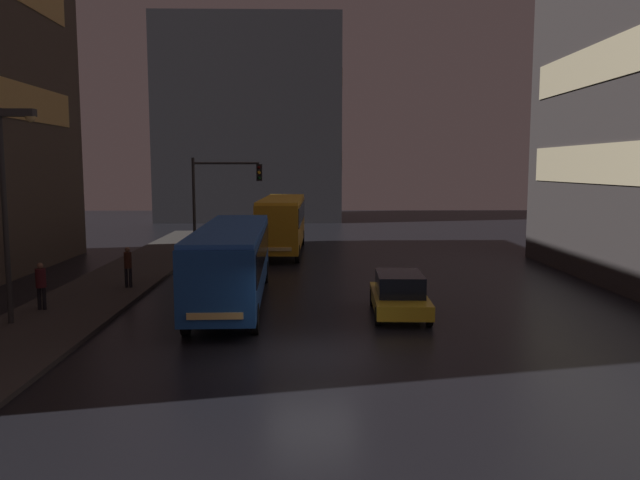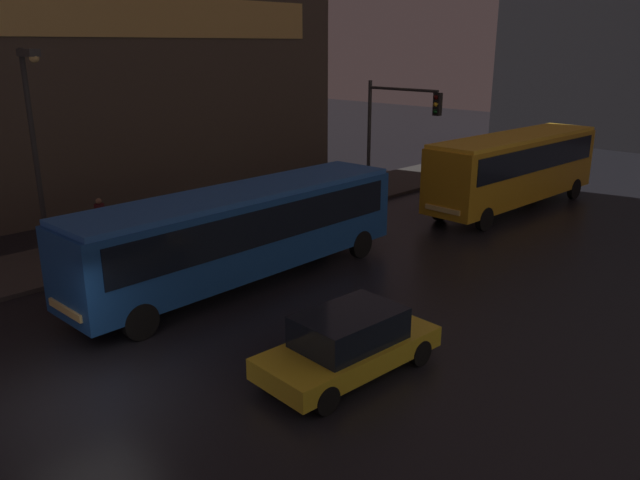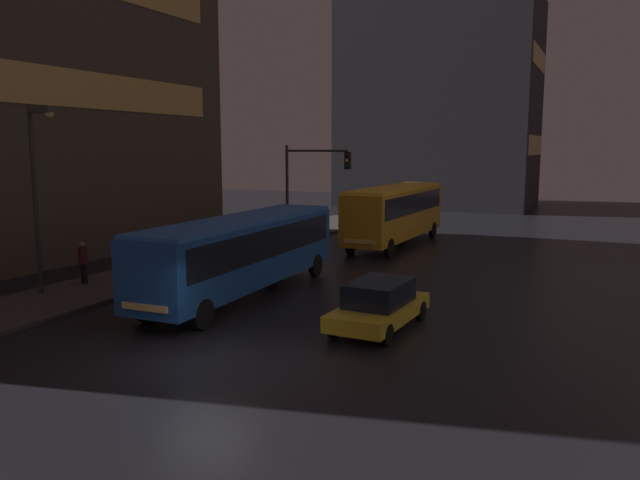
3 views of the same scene
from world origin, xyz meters
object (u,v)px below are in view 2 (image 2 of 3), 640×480
(bus_near, at_px, (244,226))
(pedestrian_mid, at_px, (223,206))
(car_taxi, at_px, (349,343))
(street_lamp_sidewalk, at_px, (33,121))
(traffic_light_main, at_px, (393,126))
(pedestrian_near, at_px, (100,217))
(bus_far, at_px, (515,164))

(bus_near, distance_m, pedestrian_mid, 5.64)
(car_taxi, bearing_deg, street_lamp_sidewalk, 9.19)
(traffic_light_main, distance_m, street_lamp_sidewalk, 14.09)
(pedestrian_near, xyz_separation_m, pedestrian_mid, (1.97, 4.21, -0.01))
(pedestrian_near, height_order, street_lamp_sidewalk, street_lamp_sidewalk)
(car_taxi, relative_size, pedestrian_near, 2.63)
(car_taxi, distance_m, pedestrian_near, 13.09)
(car_taxi, xyz_separation_m, street_lamp_sidewalk, (-13.03, -1.46, 4.12))
(car_taxi, height_order, street_lamp_sidewalk, street_lamp_sidewalk)
(bus_far, distance_m, street_lamp_sidewalk, 20.07)
(car_taxi, xyz_separation_m, traffic_light_main, (-8.11, 11.71, 3.24))
(bus_far, distance_m, car_taxi, 17.41)
(bus_near, bearing_deg, street_lamp_sidewalk, 25.05)
(pedestrian_mid, xyz_separation_m, traffic_light_main, (3.00, 6.98, 2.85))
(bus_near, relative_size, pedestrian_near, 6.85)
(bus_far, xyz_separation_m, pedestrian_mid, (-6.24, -11.93, -0.95))
(car_taxi, bearing_deg, pedestrian_mid, -20.26)
(pedestrian_near, bearing_deg, traffic_light_main, -18.41)
(bus_near, relative_size, street_lamp_sidewalk, 1.67)
(bus_near, relative_size, bus_far, 1.08)
(bus_near, xyz_separation_m, street_lamp_sidewalk, (-6.78, -3.41, 3.00))
(pedestrian_mid, bearing_deg, traffic_light_main, -103.30)
(car_taxi, bearing_deg, traffic_light_main, -52.52)
(car_taxi, relative_size, pedestrian_mid, 2.58)
(traffic_light_main, bearing_deg, pedestrian_mid, -113.29)
(car_taxi, height_order, traffic_light_main, traffic_light_main)
(bus_near, height_order, street_lamp_sidewalk, street_lamp_sidewalk)
(pedestrian_mid, bearing_deg, pedestrian_near, 74.92)
(pedestrian_near, relative_size, street_lamp_sidewalk, 0.24)
(bus_near, relative_size, car_taxi, 2.61)
(bus_near, distance_m, traffic_light_main, 10.15)
(traffic_light_main, bearing_deg, bus_near, -79.27)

